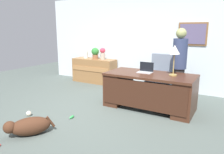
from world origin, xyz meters
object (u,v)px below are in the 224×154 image
(dog_lying, at_px, (28,126))
(potted_plant, at_px, (95,53))
(credenza, at_px, (94,71))
(desk_lamp, at_px, (174,52))
(armchair, at_px, (161,78))
(dog_toy_ball, at_px, (29,113))
(dog_toy_plush, at_px, (72,117))
(vase_with_flowers, at_px, (103,53))
(desk, at_px, (149,90))
(laptop, at_px, (146,70))
(vase_empty, at_px, (86,55))
(person_standing, at_px, (179,65))

(dog_lying, height_order, potted_plant, potted_plant)
(credenza, bearing_deg, desk_lamp, -23.71)
(dog_lying, bearing_deg, armchair, 68.48)
(dog_toy_ball, distance_m, dog_toy_plush, 0.90)
(dog_toy_ball, xyz_separation_m, dog_toy_plush, (0.83, 0.34, -0.03))
(vase_with_flowers, bearing_deg, desk, -33.44)
(desk_lamp, bearing_deg, dog_toy_plush, -138.28)
(desk_lamp, relative_size, potted_plant, 1.75)
(credenza, distance_m, laptop, 2.62)
(desk, xyz_separation_m, armchair, (-0.04, 0.92, 0.07))
(vase_empty, bearing_deg, vase_with_flowers, 0.00)
(vase_with_flowers, xyz_separation_m, dog_toy_ball, (0.14, -3.01, -0.93))
(person_standing, bearing_deg, desk_lamp, -88.92)
(credenza, xyz_separation_m, vase_empty, (-0.33, 0.00, 0.50))
(desk_lamp, height_order, dog_toy_ball, desk_lamp)
(armchair, distance_m, potted_plant, 2.42)
(credenza, distance_m, vase_with_flowers, 0.68)
(armchair, bearing_deg, vase_with_flowers, 167.55)
(desk, distance_m, person_standing, 0.93)
(laptop, relative_size, potted_plant, 0.89)
(desk_lamp, bearing_deg, credenza, 156.29)
(desk, bearing_deg, potted_plant, 149.84)
(armchair, height_order, dog_toy_ball, armchair)
(armchair, height_order, vase_empty, armchair)
(vase_with_flowers, xyz_separation_m, potted_plant, (-0.28, 0.00, -0.01))
(desk, distance_m, desk_lamp, 0.98)
(vase_empty, height_order, potted_plant, potted_plant)
(credenza, height_order, dog_toy_plush, credenza)
(desk, height_order, dog_toy_ball, desk)
(armchair, distance_m, laptop, 0.87)
(dog_toy_ball, bearing_deg, person_standing, 43.67)
(desk, distance_m, armchair, 0.92)
(dog_lying, distance_m, laptop, 2.65)
(vase_with_flowers, relative_size, vase_empty, 1.59)
(dog_toy_ball, relative_size, dog_toy_plush, 0.71)
(armchair, relative_size, vase_with_flowers, 2.93)
(dog_lying, relative_size, dog_toy_plush, 4.87)
(person_standing, relative_size, dog_toy_ball, 17.13)
(credenza, bearing_deg, potted_plant, 1.60)
(dog_lying, relative_size, potted_plant, 1.95)
(armchair, relative_size, vase_empty, 4.65)
(potted_plant, bearing_deg, dog_toy_plush, -64.78)
(credenza, bearing_deg, desk, -29.62)
(desk_lamp, bearing_deg, person_standing, 91.08)
(dog_lying, xyz_separation_m, vase_empty, (-1.47, 3.56, 0.74))
(dog_lying, bearing_deg, dog_toy_ball, 141.08)
(desk, distance_m, laptop, 0.45)
(dog_lying, height_order, dog_toy_plush, dog_lying)
(laptop, bearing_deg, vase_with_flowers, 147.10)
(armchair, relative_size, potted_plant, 3.04)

